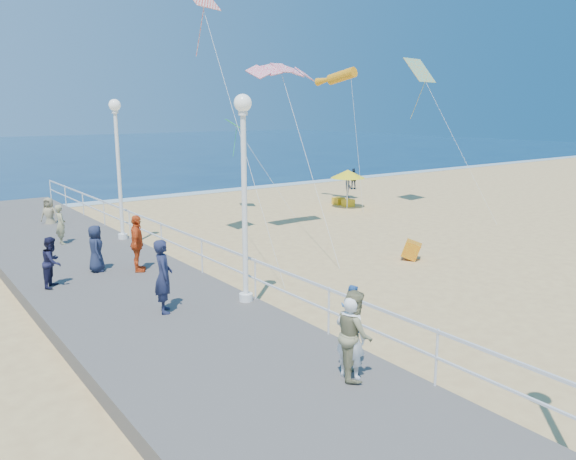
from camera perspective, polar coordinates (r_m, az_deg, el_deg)
ground at (r=18.35m, az=10.08°, el=-4.98°), size 160.00×160.00×0.00m
ocean at (r=78.24m, az=-27.07°, el=6.95°), size 160.00×90.00×0.05m
surf_line at (r=35.33m, az=-14.71°, el=3.12°), size 160.00×1.20×0.04m
boardwalk at (r=14.09m, az=-11.79°, el=-9.53°), size 5.00×44.00×0.40m
railing at (r=14.86m, az=-3.35°, el=-3.86°), size 0.05×42.00×0.55m
lamp_post_mid at (r=14.23m, az=-4.49°, el=5.32°), size 0.44×0.44×5.32m
lamp_post_far at (r=22.35m, az=-16.91°, el=7.32°), size 0.44×0.44×5.32m
woman_holding_toddler at (r=10.67m, az=6.36°, el=-10.78°), size 0.58×0.69×1.61m
toddler_held at (r=10.68m, az=6.47°, el=-7.88°), size 0.49×0.54×0.90m
spectator_0 at (r=14.19m, az=-12.54°, el=-4.60°), size 0.64×0.78×1.85m
spectator_1 at (r=10.71m, az=6.74°, el=-10.44°), size 0.98×1.04×1.70m
spectator_3 at (r=17.93m, az=-15.08°, el=-1.34°), size 0.85×1.13×1.78m
spectator_4 at (r=18.35m, az=-18.94°, el=-1.79°), size 0.64×0.81×1.46m
spectator_6 at (r=22.58m, az=-22.09°, el=0.54°), size 0.38×0.56×1.49m
spectator_7 at (r=17.22m, az=-22.83°, el=-3.01°), size 0.85×0.89×1.45m
beach_walker_a at (r=34.73m, az=6.19°, el=4.54°), size 1.15×1.09×1.56m
beach_walker_b at (r=38.54m, az=6.69°, el=5.19°), size 0.90×0.72×1.43m
beach_walker_c at (r=26.89m, az=-23.08°, el=1.41°), size 0.89×0.89×1.56m
box_kite at (r=20.79m, az=12.41°, el=-2.18°), size 0.87×0.90×0.74m
beach_umbrella at (r=30.76m, az=6.09°, el=5.68°), size 1.90×1.90×2.14m
beach_chair_left at (r=32.31m, az=5.13°, el=2.96°), size 0.55×0.55×0.40m
beach_chair_right at (r=31.71m, az=6.13°, el=2.76°), size 0.55×0.55×0.40m
kite_parafoil at (r=23.59m, az=-0.62°, el=16.14°), size 2.99×0.94×0.65m
kite_windsock at (r=31.23m, az=5.50°, el=15.31°), size 1.05×2.90×1.13m
kite_diamond_multi at (r=31.51m, az=13.24°, el=15.52°), size 1.78×1.31×1.26m
kite_diamond_green at (r=29.44m, az=-5.47°, el=10.63°), size 1.25×1.33×0.56m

